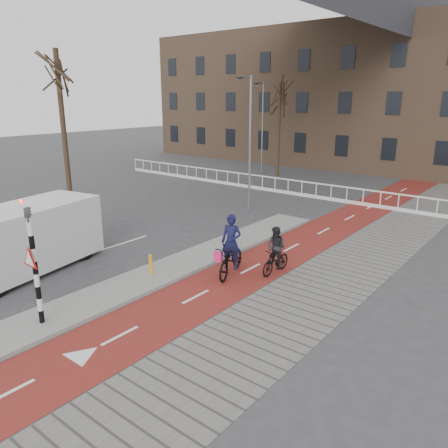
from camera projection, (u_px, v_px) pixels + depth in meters
The scene contains 15 objects.
ground at pixel (115, 306), 13.25m from camera, with size 120.00×120.00×0.00m, color #38383A.
bike_lane at pixel (314, 236), 19.85m from camera, with size 2.50×60.00×0.01m, color maroon.
sidewalk at pixel (374, 249), 18.17m from camera, with size 3.00×60.00×0.01m, color slate.
curb_island at pixel (188, 262), 16.65m from camera, with size 1.80×16.00×0.12m, color gray.
traffic_signal at pixel (33, 259), 11.53m from camera, with size 0.80×0.80×3.68m.
bollard at pixel (151, 264), 15.26m from camera, with size 0.12×0.12×0.70m, color #E5A30C.
cyclist_near at pixel (231, 255), 15.37m from camera, with size 1.38×2.28×2.21m.
cyclist_far at pixel (276, 254), 15.49m from camera, with size 0.74×1.59×1.72m.
van at pixel (23, 238), 15.53m from camera, with size 3.26×5.90×2.40m.
railing at pixel (275, 187), 28.90m from camera, with size 28.00×0.10×0.99m.
townhouse_row at pixel (393, 75), 36.83m from camera, with size 46.00×10.00×15.90m.
tree_left at pixel (63, 129), 25.01m from camera, with size 0.30×0.30×8.65m, color #2E2114.
tree_mid at pixel (279, 131), 33.92m from camera, with size 0.27×0.27×7.08m, color #2E2114.
streetlight_near at pixel (250, 146), 23.16m from camera, with size 0.12×0.12×7.14m, color slate.
streetlight_left at pixel (262, 128), 35.32m from camera, with size 0.12×0.12×7.20m, color slate.
Camera 1 is at (10.08, -7.31, 6.13)m, focal length 35.00 mm.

